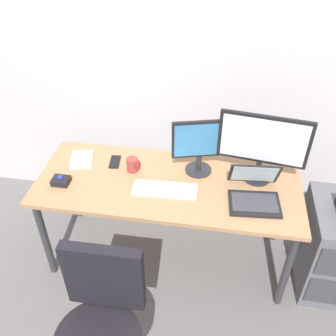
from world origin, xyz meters
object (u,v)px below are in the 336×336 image
at_px(monitor_main, 263,143).
at_px(monitor_side, 200,144).
at_px(keyboard, 165,189).
at_px(trackball_mouse, 61,180).
at_px(cell_phone, 115,162).
at_px(coffee_mug, 133,165).
at_px(paper_notepad, 82,159).
at_px(laptop, 254,192).
at_px(file_cabinet, 336,248).
at_px(office_chair, 103,336).

bearing_deg(monitor_main, monitor_side, 177.10).
xyz_separation_m(monitor_main, keyboard, (-0.58, -0.22, -0.27)).
distance_m(trackball_mouse, cell_phone, 0.40).
bearing_deg(coffee_mug, paper_notepad, 171.95).
height_order(coffee_mug, cell_phone, coffee_mug).
bearing_deg(coffee_mug, cell_phone, 155.82).
xyz_separation_m(monitor_main, laptop, (-0.02, -0.20, -0.23)).
xyz_separation_m(file_cabinet, monitor_main, (-0.57, 0.18, 0.66)).
height_order(file_cabinet, monitor_main, monitor_main).
bearing_deg(monitor_side, office_chair, -108.79).
bearing_deg(trackball_mouse, keyboard, 2.89).
bearing_deg(coffee_mug, trackball_mouse, -154.34).
relative_size(file_cabinet, laptop, 1.94).
bearing_deg(paper_notepad, monitor_side, 0.98).
bearing_deg(laptop, monitor_side, 148.51).
height_order(monitor_main, monitor_side, monitor_main).
height_order(file_cabinet, paper_notepad, paper_notepad).
relative_size(monitor_main, cell_phone, 3.93).
bearing_deg(monitor_main, laptop, -96.70).
distance_m(office_chair, monitor_main, 1.43).
relative_size(keyboard, cell_phone, 2.93).
bearing_deg(cell_phone, office_chair, -86.23).
distance_m(keyboard, trackball_mouse, 0.68).
bearing_deg(paper_notepad, trackball_mouse, -100.20).
distance_m(monitor_main, cell_phone, 1.01).
bearing_deg(office_chair, cell_phone, 101.08).
xyz_separation_m(file_cabinet, keyboard, (-1.15, -0.04, 0.39)).
height_order(office_chair, coffee_mug, office_chair).
bearing_deg(monitor_side, laptop, -31.49).
relative_size(monitor_side, laptop, 1.12).
bearing_deg(laptop, keyboard, -178.19).
bearing_deg(cell_phone, file_cabinet, -14.66).
distance_m(file_cabinet, trackball_mouse, 1.88).
relative_size(file_cabinet, trackball_mouse, 6.15).
relative_size(file_cabinet, monitor_side, 1.74).
distance_m(trackball_mouse, paper_notepad, 0.27).
relative_size(coffee_mug, paper_notepad, 0.47).
xyz_separation_m(laptop, cell_phone, (-0.95, 0.22, -0.05)).
bearing_deg(trackball_mouse, monitor_side, 17.59).
bearing_deg(monitor_side, keyboard, -128.09).
bearing_deg(file_cabinet, laptop, -177.95).
bearing_deg(coffee_mug, office_chair, -86.25).
bearing_deg(file_cabinet, paper_notepad, 173.98).
height_order(monitor_main, laptop, monitor_main).
height_order(file_cabinet, keyboard, keyboard).
relative_size(keyboard, coffee_mug, 4.30).
height_order(keyboard, coffee_mug, coffee_mug).
xyz_separation_m(office_chair, monitor_main, (0.76, 1.07, 0.56)).
bearing_deg(cell_phone, monitor_side, -7.04).
distance_m(monitor_side, cell_phone, 0.62).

